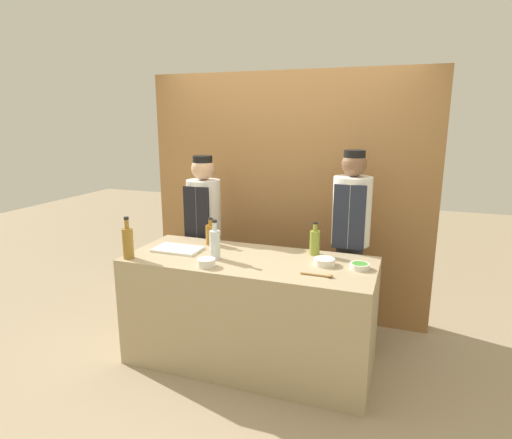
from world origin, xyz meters
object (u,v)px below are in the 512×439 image
wooden_spoon (321,275)px  chef_left (204,232)px  sauce_bowl_green (360,266)px  bottle_vinegar (128,242)px  bottle_clear (215,244)px  chef_right (350,241)px  bottle_oil (315,242)px  bottle_amber (211,234)px  sauce_bowl_yellow (206,262)px  cutting_board (177,249)px  sauce_bowl_brown (324,261)px

wooden_spoon → chef_left: (-1.30, 0.81, -0.01)m
sauce_bowl_green → bottle_vinegar: size_ratio=0.43×
bottle_clear → chef_right: (0.95, 0.70, -0.07)m
wooden_spoon → chef_left: 1.53m
bottle_oil → chef_right: size_ratio=0.16×
chef_right → bottle_amber: bearing=-162.9°
sauce_bowl_yellow → chef_right: bearing=43.7°
bottle_clear → chef_left: (-0.45, 0.70, -0.12)m
bottle_clear → chef_left: size_ratio=0.19×
cutting_board → chef_left: (-0.06, 0.62, -0.01)m
cutting_board → bottle_vinegar: (-0.26, -0.31, 0.12)m
sauce_bowl_brown → wooden_spoon: bearing=-84.2°
sauce_bowl_brown → cutting_board: size_ratio=0.41×
sauce_bowl_yellow → bottle_clear: 0.21m
sauce_bowl_green → chef_left: chef_left is taller
bottle_clear → bottle_amber: size_ratio=1.32×
sauce_bowl_green → chef_left: size_ratio=0.09×
sauce_bowl_yellow → bottle_clear: bottle_clear is taller
bottle_clear → wooden_spoon: size_ratio=1.34×
sauce_bowl_brown → sauce_bowl_green: sauce_bowl_brown is taller
sauce_bowl_yellow → bottle_oil: bottle_oil is taller
sauce_bowl_yellow → sauce_bowl_brown: 0.88m
sauce_bowl_brown → sauce_bowl_yellow: bearing=-157.7°
sauce_bowl_green → chef_right: bearing=104.8°
bottle_oil → chef_right: bearing=54.6°
sauce_bowl_yellow → bottle_oil: 0.89m
cutting_board → bottle_amber: size_ratio=1.65×
bottle_clear → bottle_oil: bottle_clear is taller
chef_left → chef_right: 1.39m
bottle_vinegar → bottle_amber: bearing=52.4°
sauce_bowl_green → bottle_amber: 1.32m
sauce_bowl_yellow → cutting_board: 0.49m
sauce_bowl_green → wooden_spoon: sauce_bowl_green is taller
chef_right → cutting_board: bearing=-155.2°
bottle_oil → sauce_bowl_green: bearing=-30.1°
sauce_bowl_brown → cutting_board: (-1.22, -0.06, -0.02)m
sauce_bowl_yellow → bottle_oil: bearing=38.7°
sauce_bowl_green → wooden_spoon: 0.34m
sauce_bowl_yellow → wooden_spoon: bearing=5.6°
sauce_bowl_brown → chef_right: bearing=78.4°
cutting_board → sauce_bowl_green: bearing=2.3°
bottle_amber → bottle_oil: bottle_oil is taller
bottle_vinegar → chef_right: size_ratio=0.19×
bottle_amber → wooden_spoon: (1.06, -0.45, -0.08)m
bottle_clear → bottle_amber: 0.41m
bottle_vinegar → chef_right: bearing=30.1°
bottle_clear → chef_left: 0.84m
wooden_spoon → chef_right: chef_right is taller
wooden_spoon → bottle_vinegar: bearing=-175.6°
cutting_board → bottle_amber: 0.33m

